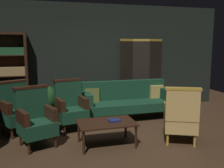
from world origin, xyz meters
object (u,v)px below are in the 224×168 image
(armchair_wing_right, at_px, (71,106))
(potted_plant, at_px, (46,101))
(folding_screen, at_px, (141,73))
(coffee_table, at_px, (106,125))
(armchair_wing_far, at_px, (36,118))
(book_navy_cloth, at_px, (114,120))
(armchair_wing_left, at_px, (16,109))
(bookshelf, at_px, (8,74))
(armchair_gilt_accent, at_px, (181,116))
(velvet_couch, at_px, (127,99))

(armchair_wing_right, bearing_deg, potted_plant, 126.29)
(folding_screen, distance_m, armchair_wing_right, 2.47)
(potted_plant, bearing_deg, coffee_table, -59.38)
(folding_screen, bearing_deg, potted_plant, -166.66)
(armchair_wing_far, height_order, book_navy_cloth, armchair_wing_far)
(armchair_wing_right, height_order, potted_plant, armchair_wing_right)
(potted_plant, bearing_deg, armchair_wing_far, -98.68)
(armchair_wing_left, xyz_separation_m, armchair_wing_far, (0.38, -0.80, 0.00))
(bookshelf, bearing_deg, book_navy_cloth, -48.72)
(armchair_gilt_accent, bearing_deg, velvet_couch, 103.52)
(bookshelf, height_order, armchair_gilt_accent, bookshelf)
(armchair_gilt_accent, height_order, armchair_wing_far, same)
(book_navy_cloth, bearing_deg, coffee_table, 178.89)
(bookshelf, relative_size, book_navy_cloth, 10.44)
(book_navy_cloth, bearing_deg, armchair_wing_right, 122.50)
(folding_screen, relative_size, coffee_table, 1.90)
(folding_screen, xyz_separation_m, velvet_couch, (-0.68, -0.78, -0.53))
(bookshelf, bearing_deg, folding_screen, 0.69)
(coffee_table, relative_size, potted_plant, 1.19)
(coffee_table, xyz_separation_m, armchair_wing_left, (-1.57, 1.11, 0.12))
(armchair_wing_right, bearing_deg, book_navy_cloth, -57.50)
(bookshelf, bearing_deg, potted_plant, -34.12)
(potted_plant, bearing_deg, book_navy_cloth, -55.97)
(bookshelf, xyz_separation_m, armchair_wing_left, (0.24, -1.11, -0.57))
(folding_screen, distance_m, bookshelf, 3.38)
(armchair_gilt_accent, bearing_deg, armchair_wing_far, 167.05)
(velvet_couch, distance_m, armchair_wing_left, 2.48)
(armchair_wing_right, xyz_separation_m, armchair_wing_far, (-0.69, -0.69, 0.00))
(potted_plant, bearing_deg, velvet_couch, -5.49)
(bookshelf, bearing_deg, armchair_gilt_accent, -38.54)
(potted_plant, height_order, book_navy_cloth, potted_plant)
(velvet_couch, bearing_deg, armchair_wing_left, -171.51)
(armchair_wing_left, xyz_separation_m, potted_plant, (0.59, 0.55, -0.00))
(folding_screen, xyz_separation_m, armchair_wing_far, (-2.75, -1.95, -0.50))
(book_navy_cloth, bearing_deg, velvet_couch, 63.30)
(bookshelf, height_order, potted_plant, bookshelf)
(armchair_gilt_accent, relative_size, book_navy_cloth, 5.29)
(armchair_wing_far, bearing_deg, armchair_wing_left, 115.53)
(coffee_table, bearing_deg, book_navy_cloth, -1.11)
(velvet_couch, bearing_deg, book_navy_cloth, -116.70)
(armchair_wing_left, relative_size, armchair_wing_far, 1.00)
(armchair_wing_right, xyz_separation_m, potted_plant, (-0.48, 0.65, -0.00))
(coffee_table, relative_size, armchair_wing_right, 0.96)
(armchair_wing_left, bearing_deg, velvet_couch, 8.49)
(bookshelf, xyz_separation_m, coffee_table, (1.81, -2.22, -0.69))
(potted_plant, bearing_deg, folding_screen, 13.34)
(bookshelf, bearing_deg, coffee_table, -50.78)
(bookshelf, height_order, armchair_wing_right, bookshelf)
(bookshelf, relative_size, armchair_wing_left, 1.97)
(velvet_couch, height_order, armchair_wing_far, armchair_wing_far)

